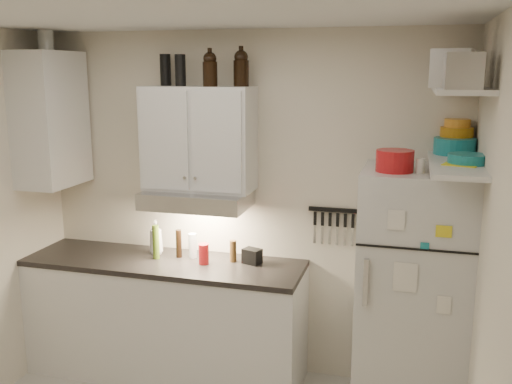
# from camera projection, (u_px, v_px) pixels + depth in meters

# --- Properties ---
(ceiling) EXTENTS (3.20, 3.00, 0.02)m
(ceiling) POSITION_uv_depth(u_px,v_px,m) (152.00, 4.00, 2.63)
(ceiling) COLOR white
(ceiling) RESTS_ON ground
(back_wall) EXTENTS (3.20, 0.02, 2.60)m
(back_wall) POSITION_uv_depth(u_px,v_px,m) (246.00, 206.00, 4.33)
(back_wall) COLOR beige
(back_wall) RESTS_ON ground
(right_wall) EXTENTS (0.02, 3.00, 2.60)m
(right_wall) POSITION_uv_depth(u_px,v_px,m) (501.00, 307.00, 2.49)
(right_wall) COLOR beige
(right_wall) RESTS_ON ground
(base_cabinet) EXTENTS (2.10, 0.60, 0.88)m
(base_cabinet) POSITION_uv_depth(u_px,v_px,m) (166.00, 320.00, 4.36)
(base_cabinet) COLOR silver
(base_cabinet) RESTS_ON floor
(countertop) EXTENTS (2.10, 0.62, 0.04)m
(countertop) POSITION_uv_depth(u_px,v_px,m) (164.00, 263.00, 4.27)
(countertop) COLOR black
(countertop) RESTS_ON base_cabinet
(upper_cabinet) EXTENTS (0.80, 0.33, 0.75)m
(upper_cabinet) POSITION_uv_depth(u_px,v_px,m) (199.00, 139.00, 4.13)
(upper_cabinet) COLOR silver
(upper_cabinet) RESTS_ON back_wall
(side_cabinet) EXTENTS (0.33, 0.55, 1.00)m
(side_cabinet) POSITION_uv_depth(u_px,v_px,m) (51.00, 119.00, 4.28)
(side_cabinet) COLOR silver
(side_cabinet) RESTS_ON left_wall
(range_hood) EXTENTS (0.76, 0.46, 0.12)m
(range_hood) POSITION_uv_depth(u_px,v_px,m) (197.00, 199.00, 4.16)
(range_hood) COLOR silver
(range_hood) RESTS_ON back_wall
(fridge) EXTENTS (0.70, 0.68, 1.70)m
(fridge) POSITION_uv_depth(u_px,v_px,m) (412.00, 296.00, 3.77)
(fridge) COLOR silver
(fridge) RESTS_ON floor
(shelf_hi) EXTENTS (0.30, 0.95, 0.03)m
(shelf_hi) POSITION_uv_depth(u_px,v_px,m) (461.00, 90.00, 3.31)
(shelf_hi) COLOR silver
(shelf_hi) RESTS_ON right_wall
(shelf_lo) EXTENTS (0.30, 0.95, 0.03)m
(shelf_lo) POSITION_uv_depth(u_px,v_px,m) (455.00, 165.00, 3.40)
(shelf_lo) COLOR silver
(shelf_lo) RESTS_ON right_wall
(knife_strip) EXTENTS (0.42, 0.02, 0.03)m
(knife_strip) POSITION_uv_depth(u_px,v_px,m) (337.00, 210.00, 4.12)
(knife_strip) COLOR black
(knife_strip) RESTS_ON back_wall
(dutch_oven) EXTENTS (0.28, 0.28, 0.13)m
(dutch_oven) POSITION_uv_depth(u_px,v_px,m) (395.00, 161.00, 3.50)
(dutch_oven) COLOR #AC1417
(dutch_oven) RESTS_ON fridge
(book_stack) EXTENTS (0.25, 0.28, 0.08)m
(book_stack) POSITION_uv_depth(u_px,v_px,m) (462.00, 170.00, 3.34)
(book_stack) COLOR yellow
(book_stack) RESTS_ON fridge
(spice_jar) EXTENTS (0.06, 0.06, 0.09)m
(spice_jar) POSITION_uv_depth(u_px,v_px,m) (420.00, 166.00, 3.45)
(spice_jar) COLOR silver
(spice_jar) RESTS_ON fridge
(stock_pot) EXTENTS (0.35, 0.35, 0.21)m
(stock_pot) POSITION_uv_depth(u_px,v_px,m) (471.00, 69.00, 3.58)
(stock_pot) COLOR silver
(stock_pot) RESTS_ON shelf_hi
(tin_a) EXTENTS (0.25, 0.23, 0.21)m
(tin_a) POSITION_uv_depth(u_px,v_px,m) (452.00, 68.00, 3.20)
(tin_a) COLOR #AAAAAD
(tin_a) RESTS_ON shelf_hi
(tin_b) EXTENTS (0.19, 0.19, 0.19)m
(tin_b) POSITION_uv_depth(u_px,v_px,m) (463.00, 71.00, 2.94)
(tin_b) COLOR #AAAAAD
(tin_b) RESTS_ON shelf_hi
(bowl_teal) EXTENTS (0.27, 0.27, 0.11)m
(bowl_teal) POSITION_uv_depth(u_px,v_px,m) (455.00, 146.00, 3.71)
(bowl_teal) COLOR #187B84
(bowl_teal) RESTS_ON shelf_lo
(bowl_orange) EXTENTS (0.21, 0.21, 0.06)m
(bowl_orange) POSITION_uv_depth(u_px,v_px,m) (457.00, 132.00, 3.75)
(bowl_orange) COLOR #BA7611
(bowl_orange) RESTS_ON bowl_teal
(bowl_yellow) EXTENTS (0.17, 0.17, 0.05)m
(bowl_yellow) POSITION_uv_depth(u_px,v_px,m) (457.00, 123.00, 3.74)
(bowl_yellow) COLOR orange
(bowl_yellow) RESTS_ON bowl_orange
(plates) EXTENTS (0.30, 0.30, 0.06)m
(plates) POSITION_uv_depth(u_px,v_px,m) (468.00, 159.00, 3.33)
(plates) COLOR #187B84
(plates) RESTS_ON shelf_lo
(growler_a) EXTENTS (0.13, 0.13, 0.24)m
(growler_a) POSITION_uv_depth(u_px,v_px,m) (210.00, 69.00, 3.94)
(growler_a) COLOR black
(growler_a) RESTS_ON upper_cabinet
(growler_b) EXTENTS (0.14, 0.14, 0.26)m
(growler_b) POSITION_uv_depth(u_px,v_px,m) (241.00, 68.00, 3.97)
(growler_b) COLOR black
(growler_b) RESTS_ON upper_cabinet
(thermos_a) EXTENTS (0.08, 0.08, 0.22)m
(thermos_a) POSITION_uv_depth(u_px,v_px,m) (180.00, 70.00, 4.05)
(thermos_a) COLOR black
(thermos_a) RESTS_ON upper_cabinet
(thermos_b) EXTENTS (0.10, 0.10, 0.23)m
(thermos_b) POSITION_uv_depth(u_px,v_px,m) (165.00, 70.00, 4.17)
(thermos_b) COLOR black
(thermos_b) RESTS_ON upper_cabinet
(side_jar) EXTENTS (0.15, 0.15, 0.15)m
(side_jar) POSITION_uv_depth(u_px,v_px,m) (46.00, 40.00, 4.16)
(side_jar) COLOR silver
(side_jar) RESTS_ON side_cabinet
(soap_bottle) EXTENTS (0.14, 0.14, 0.30)m
(soap_bottle) POSITION_uv_depth(u_px,v_px,m) (156.00, 235.00, 4.38)
(soap_bottle) COLOR silver
(soap_bottle) RESTS_ON countertop
(pepper_mill) EXTENTS (0.06, 0.06, 0.16)m
(pepper_mill) POSITION_uv_depth(u_px,v_px,m) (233.00, 251.00, 4.21)
(pepper_mill) COLOR #573A1A
(pepper_mill) RESTS_ON countertop
(oil_bottle) EXTENTS (0.06, 0.06, 0.26)m
(oil_bottle) POSITION_uv_depth(u_px,v_px,m) (156.00, 242.00, 4.27)
(oil_bottle) COLOR #51701C
(oil_bottle) RESTS_ON countertop
(vinegar_bottle) EXTENTS (0.05, 0.05, 0.21)m
(vinegar_bottle) POSITION_uv_depth(u_px,v_px,m) (179.00, 244.00, 4.31)
(vinegar_bottle) COLOR black
(vinegar_bottle) RESTS_ON countertop
(clear_bottle) EXTENTS (0.07, 0.07, 0.19)m
(clear_bottle) POSITION_uv_depth(u_px,v_px,m) (193.00, 246.00, 4.30)
(clear_bottle) COLOR silver
(clear_bottle) RESTS_ON countertop
(red_jar) EXTENTS (0.10, 0.10, 0.15)m
(red_jar) POSITION_uv_depth(u_px,v_px,m) (204.00, 254.00, 4.17)
(red_jar) COLOR #AC1417
(red_jar) RESTS_ON countertop
(caddy) EXTENTS (0.15, 0.13, 0.11)m
(caddy) POSITION_uv_depth(u_px,v_px,m) (252.00, 256.00, 4.18)
(caddy) COLOR black
(caddy) RESTS_ON countertop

